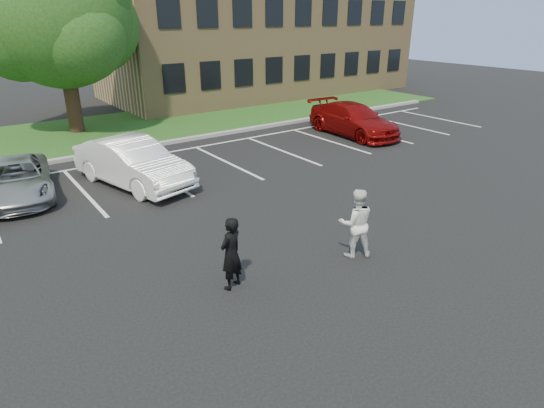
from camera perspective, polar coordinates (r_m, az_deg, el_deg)
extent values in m
plane|color=black|center=(10.96, 3.09, -7.69)|extent=(90.00, 90.00, 0.00)
cube|color=gray|center=(20.94, -18.03, 6.52)|extent=(40.00, 0.30, 0.15)
cube|color=#1B3D13|center=(24.68, -21.08, 8.40)|extent=(44.00, 8.00, 0.08)
cube|color=silver|center=(16.58, -22.59, 1.45)|extent=(0.12, 5.20, 0.01)
cube|color=silver|center=(17.34, -13.69, 3.49)|extent=(0.12, 5.20, 0.01)
cube|color=silver|center=(18.50, -5.69, 5.25)|extent=(0.12, 5.20, 0.01)
cube|color=silver|center=(19.98, 1.28, 6.69)|extent=(0.12, 5.20, 0.01)
cube|color=silver|center=(21.72, 7.24, 7.84)|extent=(0.12, 5.20, 0.01)
cube|color=silver|center=(23.67, 12.30, 8.75)|extent=(0.12, 5.20, 0.01)
cube|color=silver|center=(25.78, 16.58, 9.46)|extent=(0.12, 5.20, 0.01)
cube|color=silver|center=(28.00, 20.20, 10.02)|extent=(0.12, 5.20, 0.01)
cube|color=silver|center=(20.23, -13.05, 6.31)|extent=(34.00, 0.12, 0.01)
cube|color=#A28354|center=(35.50, -1.62, 20.31)|extent=(22.00, 10.00, 8.00)
cube|color=black|center=(26.77, -12.19, 15.14)|extent=(1.30, 0.06, 1.60)
cube|color=black|center=(26.56, -12.84, 22.41)|extent=(1.30, 0.06, 1.60)
cube|color=black|center=(27.78, -7.72, 15.70)|extent=(1.30, 0.06, 1.60)
cube|color=black|center=(27.57, -8.12, 22.72)|extent=(1.30, 0.06, 1.60)
cube|color=black|center=(28.93, -3.56, 16.13)|extent=(1.30, 0.06, 1.60)
cube|color=black|center=(28.74, -3.74, 22.88)|extent=(1.30, 0.06, 1.60)
cube|color=black|center=(30.22, 0.27, 16.45)|extent=(1.30, 0.06, 1.60)
cube|color=black|center=(30.03, 0.29, 22.92)|extent=(1.30, 0.06, 1.60)
cube|color=black|center=(31.62, 3.79, 16.69)|extent=(1.30, 0.06, 1.60)
cube|color=black|center=(31.44, 3.97, 22.86)|extent=(1.30, 0.06, 1.60)
cube|color=black|center=(33.12, 7.01, 16.86)|extent=(1.30, 0.06, 1.60)
cube|color=black|center=(32.95, 7.31, 22.74)|extent=(1.30, 0.06, 1.60)
cube|color=black|center=(34.71, 9.94, 16.96)|extent=(1.30, 0.06, 1.60)
cube|color=black|center=(34.55, 10.35, 22.57)|extent=(1.30, 0.06, 1.60)
cube|color=black|center=(36.38, 12.62, 17.02)|extent=(1.30, 0.06, 1.60)
cube|color=black|center=(36.22, 13.11, 22.37)|extent=(1.30, 0.06, 1.60)
cube|color=black|center=(38.11, 15.05, 17.05)|extent=(1.30, 0.06, 1.60)
cube|color=black|center=(37.96, 15.61, 22.14)|extent=(1.30, 0.06, 1.60)
cylinder|color=black|center=(24.83, -23.74, 11.79)|extent=(0.70, 0.70, 3.20)
sphere|color=#1F4112|center=(24.51, -25.26, 20.71)|extent=(6.60, 6.60, 6.60)
sphere|color=#1F4112|center=(25.58, -21.74, 20.10)|extent=(4.60, 4.60, 4.60)
sphere|color=#1F4112|center=(24.61, -29.21, 18.38)|extent=(4.40, 4.40, 4.40)
sphere|color=#1F4112|center=(23.16, -23.04, 18.78)|extent=(4.00, 4.00, 4.00)
sphere|color=#1F4112|center=(25.96, -27.54, 21.02)|extent=(4.20, 4.20, 4.20)
imported|color=black|center=(9.77, -5.17, -6.21)|extent=(0.71, 0.58, 1.66)
imported|color=white|center=(11.16, 10.48, -2.38)|extent=(1.07, 1.00, 1.75)
imported|color=#97999E|center=(16.81, -29.42, 2.72)|extent=(2.62, 4.67, 1.23)
imported|color=white|center=(16.42, -17.10, 4.98)|extent=(2.90, 5.16, 1.61)
imported|color=maroon|center=(22.91, 10.18, 10.38)|extent=(2.35, 5.28, 1.51)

